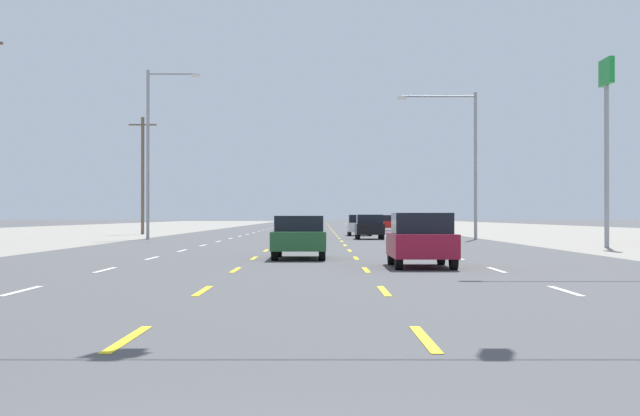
{
  "coord_description": "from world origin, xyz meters",
  "views": [
    {
      "loc": [
        0.51,
        -4.8,
        1.45
      ],
      "look_at": [
        0.68,
        72.88,
        2.07
      ],
      "focal_mm": 56.18,
      "sensor_mm": 36.0,
      "label": 1
    }
  ],
  "objects_px": {
    "hatchback_inner_right_midfar": "(357,225)",
    "hatchback_far_right_far": "(385,223)",
    "streetlight_right_row_0": "(633,64)",
    "sedan_center_turn_near": "(297,237)",
    "pole_sign_right_row_1": "(604,110)",
    "hatchback_inner_right_nearest": "(419,240)",
    "hatchback_inner_right_mid": "(367,227)",
    "streetlight_left_row_1": "(150,143)",
    "streetlight_right_row_1": "(464,152)"
  },
  "relations": [
    {
      "from": "pole_sign_right_row_1",
      "to": "hatchback_far_right_far",
      "type": "bearing_deg",
      "value": 97.31
    },
    {
      "from": "hatchback_far_right_far",
      "to": "sedan_center_turn_near",
      "type": "bearing_deg",
      "value": -96.51
    },
    {
      "from": "pole_sign_right_row_1",
      "to": "streetlight_right_row_0",
      "type": "height_order",
      "value": "streetlight_right_row_0"
    },
    {
      "from": "hatchback_far_right_far",
      "to": "hatchback_inner_right_midfar",
      "type": "bearing_deg",
      "value": -98.64
    },
    {
      "from": "hatchback_inner_right_nearest",
      "to": "hatchback_far_right_far",
      "type": "relative_size",
      "value": 1.0
    },
    {
      "from": "hatchback_inner_right_midfar",
      "to": "hatchback_far_right_far",
      "type": "distance_m",
      "value": 24.71
    },
    {
      "from": "sedan_center_turn_near",
      "to": "hatchback_inner_right_mid",
      "type": "xyz_separation_m",
      "value": [
        3.8,
        28.63,
        0.03
      ]
    },
    {
      "from": "hatchback_inner_right_nearest",
      "to": "streetlight_left_row_1",
      "type": "xyz_separation_m",
      "value": [
        -13.24,
        33.59,
        5.16
      ]
    },
    {
      "from": "pole_sign_right_row_1",
      "to": "streetlight_left_row_1",
      "type": "bearing_deg",
      "value": 146.57
    },
    {
      "from": "hatchback_inner_right_midfar",
      "to": "hatchback_far_right_far",
      "type": "height_order",
      "value": "same"
    },
    {
      "from": "hatchback_inner_right_mid",
      "to": "hatchback_inner_right_midfar",
      "type": "xyz_separation_m",
      "value": [
        -0.19,
        11.08,
        0.0
      ]
    },
    {
      "from": "streetlight_left_row_1",
      "to": "pole_sign_right_row_1",
      "type": "bearing_deg",
      "value": -33.43
    },
    {
      "from": "sedan_center_turn_near",
      "to": "pole_sign_right_row_1",
      "type": "bearing_deg",
      "value": 41.24
    },
    {
      "from": "pole_sign_right_row_1",
      "to": "streetlight_left_row_1",
      "type": "height_order",
      "value": "streetlight_left_row_1"
    },
    {
      "from": "hatchback_inner_right_mid",
      "to": "hatchback_inner_right_midfar",
      "type": "bearing_deg",
      "value": 90.99
    },
    {
      "from": "hatchback_inner_right_nearest",
      "to": "pole_sign_right_row_1",
      "type": "relative_size",
      "value": 0.45
    },
    {
      "from": "sedan_center_turn_near",
      "to": "streetlight_right_row_0",
      "type": "height_order",
      "value": "streetlight_right_row_0"
    },
    {
      "from": "streetlight_left_row_1",
      "to": "streetlight_right_row_1",
      "type": "height_order",
      "value": "streetlight_left_row_1"
    },
    {
      "from": "hatchback_inner_right_midfar",
      "to": "hatchback_far_right_far",
      "type": "relative_size",
      "value": 1.0
    },
    {
      "from": "sedan_center_turn_near",
      "to": "pole_sign_right_row_1",
      "type": "height_order",
      "value": "pole_sign_right_row_1"
    },
    {
      "from": "sedan_center_turn_near",
      "to": "pole_sign_right_row_1",
      "type": "distance_m",
      "value": 19.41
    },
    {
      "from": "hatchback_inner_right_mid",
      "to": "pole_sign_right_row_1",
      "type": "height_order",
      "value": "pole_sign_right_row_1"
    },
    {
      "from": "hatchback_inner_right_nearest",
      "to": "hatchback_far_right_far",
      "type": "distance_m",
      "value": 69.96
    },
    {
      "from": "streetlight_left_row_1",
      "to": "streetlight_right_row_0",
      "type": "bearing_deg",
      "value": -59.57
    },
    {
      "from": "streetlight_left_row_1",
      "to": "streetlight_right_row_1",
      "type": "relative_size",
      "value": 1.15
    },
    {
      "from": "hatchback_inner_right_nearest",
      "to": "streetlight_right_row_1",
      "type": "bearing_deg",
      "value": 79.54
    },
    {
      "from": "sedan_center_turn_near",
      "to": "hatchback_inner_right_mid",
      "type": "bearing_deg",
      "value": 82.44
    },
    {
      "from": "hatchback_inner_right_mid",
      "to": "hatchback_far_right_far",
      "type": "relative_size",
      "value": 1.0
    },
    {
      "from": "hatchback_inner_right_mid",
      "to": "streetlight_left_row_1",
      "type": "relative_size",
      "value": 0.37
    },
    {
      "from": "hatchback_inner_right_nearest",
      "to": "hatchback_inner_right_midfar",
      "type": "bearing_deg",
      "value": 89.94
    },
    {
      "from": "streetlight_right_row_0",
      "to": "pole_sign_right_row_1",
      "type": "bearing_deg",
      "value": 76.52
    },
    {
      "from": "hatchback_far_right_far",
      "to": "streetlight_left_row_1",
      "type": "relative_size",
      "value": 0.37
    },
    {
      "from": "hatchback_inner_right_nearest",
      "to": "streetlight_left_row_1",
      "type": "distance_m",
      "value": 36.47
    },
    {
      "from": "streetlight_right_row_1",
      "to": "streetlight_left_row_1",
      "type": "bearing_deg",
      "value": 180.0
    },
    {
      "from": "streetlight_right_row_1",
      "to": "hatchback_inner_right_nearest",
      "type": "bearing_deg",
      "value": -100.46
    },
    {
      "from": "sedan_center_turn_near",
      "to": "hatchback_inner_right_midfar",
      "type": "relative_size",
      "value": 1.15
    },
    {
      "from": "streetlight_right_row_1",
      "to": "hatchback_far_right_far",
      "type": "bearing_deg",
      "value": 93.85
    },
    {
      "from": "hatchback_inner_right_nearest",
      "to": "streetlight_left_row_1",
      "type": "relative_size",
      "value": 0.37
    },
    {
      "from": "sedan_center_turn_near",
      "to": "hatchback_inner_right_mid",
      "type": "relative_size",
      "value": 1.15
    },
    {
      "from": "hatchback_far_right_far",
      "to": "pole_sign_right_row_1",
      "type": "height_order",
      "value": "pole_sign_right_row_1"
    },
    {
      "from": "hatchback_inner_right_midfar",
      "to": "streetlight_left_row_1",
      "type": "distance_m",
      "value": 18.54
    },
    {
      "from": "hatchback_inner_right_midfar",
      "to": "streetlight_right_row_0",
      "type": "relative_size",
      "value": 0.39
    },
    {
      "from": "sedan_center_turn_near",
      "to": "streetlight_right_row_0",
      "type": "relative_size",
      "value": 0.45
    },
    {
      "from": "hatchback_far_right_far",
      "to": "streetlight_right_row_0",
      "type": "relative_size",
      "value": 0.39
    },
    {
      "from": "streetlight_left_row_1",
      "to": "hatchback_inner_right_nearest",
      "type": "bearing_deg",
      "value": -68.48
    },
    {
      "from": "hatchback_inner_right_nearest",
      "to": "hatchback_inner_right_mid",
      "type": "height_order",
      "value": "same"
    },
    {
      "from": "hatchback_far_right_far",
      "to": "streetlight_left_row_1",
      "type": "distance_m",
      "value": 40.39
    },
    {
      "from": "hatchback_far_right_far",
      "to": "streetlight_left_row_1",
      "type": "bearing_deg",
      "value": -115.11
    },
    {
      "from": "hatchback_inner_right_midfar",
      "to": "streetlight_right_row_1",
      "type": "xyz_separation_m",
      "value": [
        6.16,
        -11.85,
        4.63
      ]
    },
    {
      "from": "pole_sign_right_row_1",
      "to": "hatchback_inner_right_midfar",
      "type": "bearing_deg",
      "value": 110.68
    }
  ]
}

